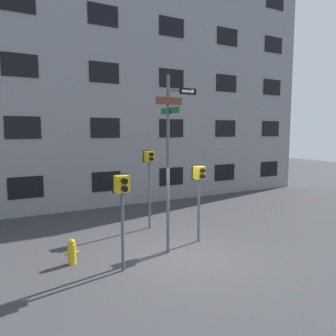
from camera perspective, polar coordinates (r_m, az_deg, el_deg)
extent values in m
plane|color=#38383A|center=(9.57, 2.92, -15.16)|extent=(60.00, 60.00, 0.00)
cube|color=gray|center=(15.66, -11.41, 15.82)|extent=(24.00, 0.60, 12.21)
cube|color=black|center=(14.63, -23.52, -3.14)|extent=(1.36, 0.03, 0.90)
cube|color=black|center=(15.31, -10.64, -2.30)|extent=(1.36, 0.03, 0.90)
cube|color=black|center=(16.69, 0.61, -1.47)|extent=(1.36, 0.03, 0.90)
cube|color=black|center=(18.60, 9.85, -0.75)|extent=(1.36, 0.03, 0.90)
cube|color=black|center=(20.90, 17.21, -0.15)|extent=(1.36, 0.03, 0.90)
cube|color=black|center=(14.45, -23.96, 6.46)|extent=(1.36, 0.03, 0.90)
cube|color=black|center=(15.14, -10.83, 6.87)|extent=(1.36, 0.03, 0.90)
cube|color=black|center=(16.53, 0.62, 6.94)|extent=(1.36, 0.03, 0.90)
cube|color=black|center=(18.46, 10.00, 6.80)|extent=(1.36, 0.03, 0.90)
cube|color=black|center=(20.78, 17.44, 6.55)|extent=(1.36, 0.03, 0.90)
cube|color=black|center=(14.67, -24.41, 16.03)|extent=(1.36, 0.03, 0.90)
cube|color=black|center=(15.35, -11.04, 16.02)|extent=(1.36, 0.03, 0.90)
cube|color=black|center=(16.73, 0.63, 15.34)|extent=(1.36, 0.03, 0.90)
cube|color=black|center=(18.63, 10.15, 14.32)|extent=(1.36, 0.03, 0.90)
cube|color=black|center=(20.93, 17.67, 13.25)|extent=(1.36, 0.03, 0.90)
cube|color=black|center=(15.29, -24.88, 25.06)|extent=(1.36, 0.03, 0.90)
cube|color=black|center=(15.95, -11.24, 24.70)|extent=(1.36, 0.03, 0.90)
cube|color=black|center=(17.27, 0.64, 23.37)|extent=(1.36, 0.03, 0.90)
cube|color=black|center=(19.13, 10.30, 21.59)|extent=(1.36, 0.03, 0.90)
cube|color=black|center=(21.37, 17.91, 19.75)|extent=(1.36, 0.03, 0.90)
cube|color=black|center=(22.07, 18.15, 25.92)|extent=(1.36, 0.03, 0.90)
cylinder|color=#4C4C51|center=(9.26, 0.00, 0.32)|extent=(0.09, 0.09, 5.07)
cube|color=#4C4C51|center=(9.43, 1.74, 13.31)|extent=(0.64, 0.05, 0.05)
cube|color=brown|center=(9.19, 0.18, 11.61)|extent=(0.82, 0.02, 0.20)
cube|color=#196B2D|center=(9.25, 0.33, 9.96)|extent=(0.02, 1.04, 0.17)
cube|color=black|center=(9.58, 3.48, 13.19)|extent=(0.56, 0.02, 0.18)
cube|color=white|center=(9.55, 3.31, 13.21)|extent=(0.32, 0.01, 0.07)
cone|color=white|center=(9.66, 4.34, 13.13)|extent=(0.10, 0.14, 0.14)
cylinder|color=#4C4C51|center=(8.43, -7.91, -10.96)|extent=(0.08, 0.08, 2.02)
cube|color=gold|center=(8.15, -8.04, -2.77)|extent=(0.33, 0.26, 0.41)
cube|color=black|center=(8.28, -8.38, -2.63)|extent=(0.39, 0.02, 0.47)
cylinder|color=black|center=(7.96, -7.56, -2.30)|extent=(0.14, 0.12, 0.14)
cylinder|color=black|center=(7.99, -7.54, -3.62)|extent=(0.14, 0.12, 0.14)
cylinder|color=silver|center=(8.01, -7.71, -2.25)|extent=(0.12, 0.01, 0.12)
cylinder|color=#4C4C51|center=(10.54, 5.37, -7.37)|extent=(0.08, 0.08, 2.02)
cube|color=gold|center=(10.32, 5.45, -0.83)|extent=(0.31, 0.26, 0.40)
cube|color=black|center=(10.44, 5.01, -0.74)|extent=(0.37, 0.02, 0.46)
cylinder|color=black|center=(10.16, 6.05, -0.44)|extent=(0.14, 0.12, 0.14)
cylinder|color=black|center=(10.18, 6.04, -1.45)|extent=(0.14, 0.12, 0.14)
cylinder|color=#EA4C14|center=(10.20, 5.88, -0.40)|extent=(0.11, 0.01, 0.11)
cylinder|color=#4C4C51|center=(11.89, -3.25, -4.72)|extent=(0.08, 0.08, 2.44)
cube|color=gold|center=(11.70, -3.29, 2.05)|extent=(0.30, 0.26, 0.37)
cube|color=black|center=(11.82, -3.58, 2.09)|extent=(0.36, 0.02, 0.43)
cylinder|color=black|center=(11.52, -2.89, 2.39)|extent=(0.13, 0.12, 0.13)
cylinder|color=black|center=(11.53, -2.88, 1.58)|extent=(0.13, 0.12, 0.13)
cylinder|color=#EA4C14|center=(11.57, -3.00, 2.41)|extent=(0.10, 0.01, 0.10)
cylinder|color=gold|center=(9.35, -16.37, -14.21)|extent=(0.21, 0.21, 0.54)
sphere|color=gold|center=(9.24, -16.43, -12.32)|extent=(0.18, 0.18, 0.18)
cylinder|color=gold|center=(9.31, -17.27, -14.15)|extent=(0.08, 0.07, 0.07)
cylinder|color=gold|center=(9.37, -15.48, -13.96)|extent=(0.08, 0.07, 0.07)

